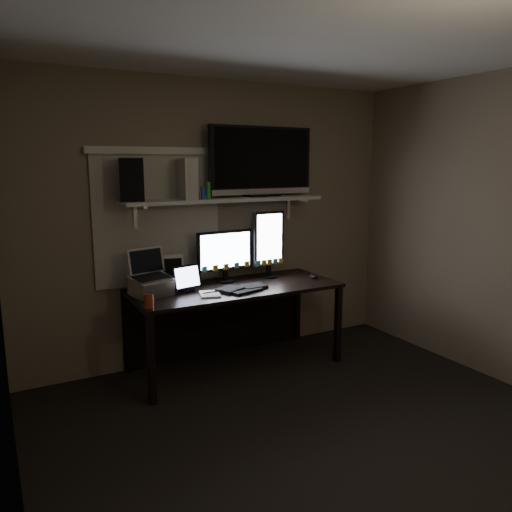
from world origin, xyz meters
TOP-DOWN VIEW (x-y plane):
  - floor at (0.00, 0.00)m, footprint 3.60×3.60m
  - ceiling at (0.00, 0.00)m, footprint 3.60×3.60m
  - back_wall at (0.00, 1.80)m, footprint 3.60×0.00m
  - left_wall at (-1.80, 0.00)m, footprint 0.00×3.60m
  - window_blinds at (-0.55, 1.79)m, footprint 1.10×0.02m
  - desk at (0.00, 1.55)m, footprint 1.80×0.75m
  - wall_shelf at (0.00, 1.62)m, footprint 1.80×0.35m
  - monitor_landscape at (-0.00, 1.62)m, footprint 0.54×0.09m
  - monitor_portrait at (0.43, 1.60)m, footprint 0.32×0.07m
  - keyboard at (0.00, 1.30)m, footprint 0.46×0.28m
  - mouse at (0.77, 1.36)m, footprint 0.06×0.10m
  - notepad at (-0.30, 1.27)m, footprint 0.21×0.25m
  - tablet at (-0.43, 1.45)m, footprint 0.28×0.16m
  - file_sorter at (-0.51, 1.67)m, footprint 0.23×0.15m
  - laptop at (-0.73, 1.47)m, footprint 0.38×0.34m
  - cup at (-0.84, 1.15)m, footprint 0.08×0.08m
  - sticky_notes at (-0.13, 1.31)m, footprint 0.35×0.28m
  - tv at (0.39, 1.67)m, footprint 1.05×0.24m
  - game_console at (-0.35, 1.62)m, footprint 0.12×0.29m
  - speaker at (-0.80, 1.64)m, footprint 0.24×0.26m
  - bottles at (-0.23, 1.56)m, footprint 0.23×0.09m

SIDE VIEW (x-z plane):
  - floor at x=0.00m, z-range 0.00..0.00m
  - desk at x=0.00m, z-range 0.19..0.92m
  - sticky_notes at x=-0.13m, z-range 0.73..0.73m
  - notepad at x=-0.30m, z-range 0.73..0.74m
  - keyboard at x=0.00m, z-range 0.73..0.76m
  - mouse at x=0.77m, z-range 0.73..0.77m
  - cup at x=-0.84m, z-range 0.73..0.84m
  - tablet at x=-0.43m, z-range 0.73..0.96m
  - file_sorter at x=-0.51m, z-range 0.73..1.00m
  - laptop at x=-0.73m, z-range 0.73..1.10m
  - monitor_landscape at x=0.00m, z-range 0.73..1.20m
  - monitor_portrait at x=0.43m, z-range 0.73..1.36m
  - back_wall at x=0.00m, z-range -0.55..3.05m
  - left_wall at x=-1.80m, z-range -0.55..3.05m
  - window_blinds at x=-0.55m, z-range 0.75..1.85m
  - wall_shelf at x=0.00m, z-range 1.45..1.48m
  - bottles at x=-0.23m, z-range 1.48..1.62m
  - game_console at x=-0.35m, z-range 1.48..1.82m
  - speaker at x=-0.80m, z-range 1.48..1.82m
  - tv at x=0.39m, z-range 1.48..2.10m
  - ceiling at x=0.00m, z-range 2.50..2.50m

